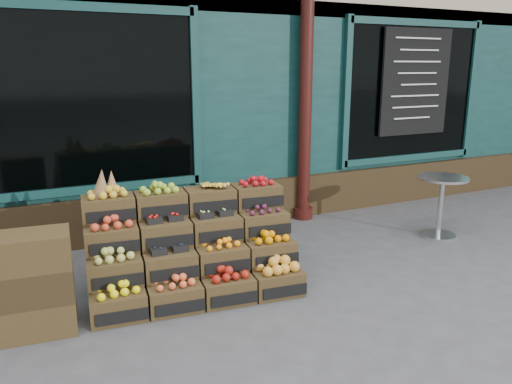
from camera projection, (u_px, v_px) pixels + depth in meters
name	position (u px, v px, depth m)	size (l,w,h in m)	color
ground	(304.00, 288.00, 4.96)	(60.00, 60.00, 0.00)	#454547
shop_facade	(159.00, 51.00, 8.84)	(12.00, 6.24, 4.80)	#0F3533
crate_display	(191.00, 252.00, 4.88)	(2.05, 1.16, 1.23)	#413119
spare_crates	(36.00, 284.00, 4.05)	(0.61, 0.45, 0.86)	#413119
bistro_table	(441.00, 200.00, 6.36)	(0.63, 0.63, 0.79)	#ACAEB2
shopkeeper	(102.00, 154.00, 6.39)	(0.76, 0.50, 2.10)	#164E20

